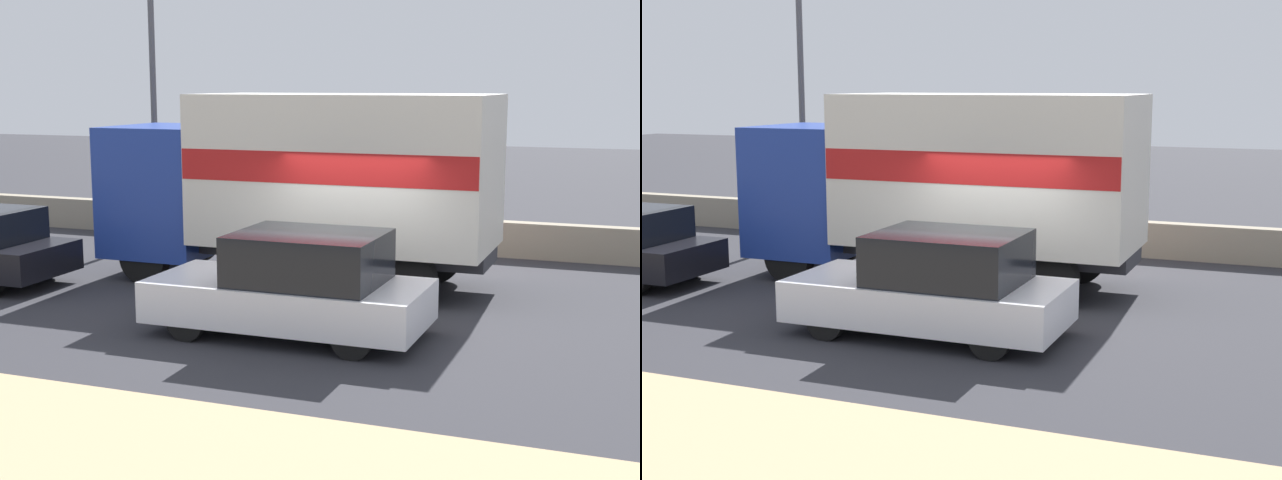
# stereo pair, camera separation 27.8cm
# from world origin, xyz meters

# --- Properties ---
(ground_plane) EXTENTS (80.00, 80.00, 0.00)m
(ground_plane) POSITION_xyz_m (0.00, 0.00, 0.00)
(ground_plane) COLOR #2D2D33
(stone_wall_backdrop) EXTENTS (60.00, 0.35, 0.75)m
(stone_wall_backdrop) POSITION_xyz_m (0.00, 6.43, 0.38)
(stone_wall_backdrop) COLOR gray
(stone_wall_backdrop) RESTS_ON ground_plane
(street_lamp) EXTENTS (0.56, 0.28, 6.81)m
(street_lamp) POSITION_xyz_m (-6.31, 5.61, 3.95)
(street_lamp) COLOR #4C4C51
(street_lamp) RESTS_ON ground_plane
(box_truck) EXTENTS (7.17, 2.48, 3.45)m
(box_truck) POSITION_xyz_m (-1.30, 2.53, 1.96)
(box_truck) COLOR navy
(box_truck) RESTS_ON ground_plane
(car_hatchback) EXTENTS (4.04, 1.82, 1.54)m
(car_hatchback) POSITION_xyz_m (-0.22, -0.71, 0.74)
(car_hatchback) COLOR silver
(car_hatchback) RESTS_ON ground_plane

